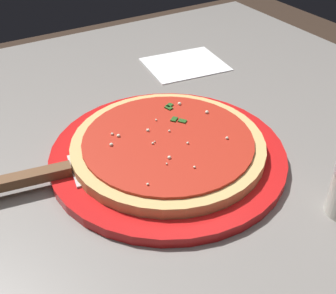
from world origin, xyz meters
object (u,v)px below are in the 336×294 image
Objects in this scene: pizza at (168,145)px; napkin_folded_right at (185,64)px; serving_plate at (168,154)px; pizza_server at (52,174)px.

pizza is 1.77× the size of napkin_folded_right.
napkin_folded_right is (0.19, 0.25, -0.02)m from pizza.
pizza reaches higher than napkin_folded_right.
napkin_folded_right is at bearing 52.74° from serving_plate.
pizza_server is at bearing 170.09° from serving_plate.
napkin_folded_right is (0.19, 0.25, -0.01)m from serving_plate.
pizza reaches higher than serving_plate.
serving_plate reaches higher than napkin_folded_right.
serving_plate is at bearing -9.91° from pizza_server.
pizza is at bearing -127.26° from napkin_folded_right.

